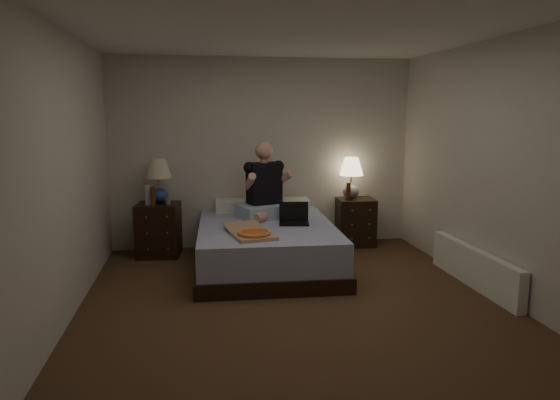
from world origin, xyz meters
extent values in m
cube|color=brown|center=(0.00, 0.00, 0.00)|extent=(4.00, 4.50, 0.00)
cube|color=white|center=(0.00, 0.00, 2.50)|extent=(4.00, 4.50, 0.00)
cube|color=silver|center=(0.00, 2.25, 1.25)|extent=(4.00, 0.00, 2.50)
cube|color=silver|center=(0.00, -2.25, 1.25)|extent=(4.00, 0.00, 2.50)
cube|color=silver|center=(-2.00, 0.00, 1.25)|extent=(0.00, 4.50, 2.50)
cube|color=silver|center=(2.00, 0.00, 1.25)|extent=(0.00, 4.50, 2.50)
cube|color=#5467A9|center=(-0.11, 1.25, 0.26)|extent=(1.63, 2.12, 0.51)
cube|color=black|center=(-1.38, 1.93, 0.33)|extent=(0.57, 0.52, 0.67)
cube|color=black|center=(1.23, 2.03, 0.32)|extent=(0.53, 0.48, 0.64)
cylinder|color=silver|center=(-1.49, 1.87, 0.79)|extent=(0.07, 0.07, 0.25)
cylinder|color=#9F9E9A|center=(-1.24, 1.81, 0.72)|extent=(0.07, 0.07, 0.10)
cylinder|color=#522C0B|center=(-1.41, 1.78, 0.78)|extent=(0.06, 0.06, 0.23)
cylinder|color=#4E230B|center=(1.11, 1.97, 0.75)|extent=(0.06, 0.06, 0.23)
cube|color=white|center=(1.93, 0.22, 0.20)|extent=(0.10, 1.60, 0.40)
camera|label=1|loc=(-0.88, -4.35, 1.78)|focal=32.00mm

